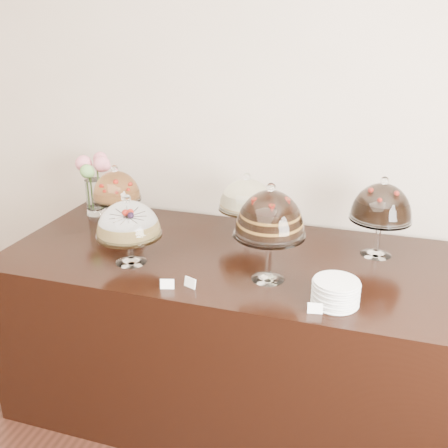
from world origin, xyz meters
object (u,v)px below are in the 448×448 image
(cake_stand_fruit_tart, at_px, (116,188))
(flower_vase, at_px, (94,180))
(cake_stand_sugar_sponge, at_px, (128,222))
(cake_stand_dark_choco, at_px, (382,205))
(cake_stand_cheesecake, at_px, (247,197))
(display_counter, at_px, (227,331))
(cake_stand_choco_layer, at_px, (270,217))
(plate_stack, at_px, (336,292))

(cake_stand_fruit_tart, xyz_separation_m, flower_vase, (-0.20, 0.10, 0.00))
(cake_stand_sugar_sponge, bearing_deg, cake_stand_dark_choco, 21.31)
(flower_vase, bearing_deg, cake_stand_cheesecake, -4.18)
(cake_stand_dark_choco, xyz_separation_m, flower_vase, (-1.62, 0.11, -0.05))
(display_counter, height_order, cake_stand_dark_choco, cake_stand_dark_choco)
(cake_stand_choco_layer, bearing_deg, plate_stack, -22.90)
(cake_stand_cheesecake, xyz_separation_m, flower_vase, (-0.95, 0.07, -0.01))
(cake_stand_fruit_tart, bearing_deg, cake_stand_sugar_sponge, -55.43)
(cake_stand_choco_layer, relative_size, cake_stand_dark_choco, 1.12)
(cake_stand_dark_choco, distance_m, flower_vase, 1.63)
(flower_vase, bearing_deg, cake_stand_fruit_tart, -26.61)
(cake_stand_choco_layer, bearing_deg, display_counter, 142.16)
(display_counter, bearing_deg, cake_stand_cheesecake, 83.18)
(display_counter, xyz_separation_m, flower_vase, (-0.92, 0.32, 0.66))
(display_counter, bearing_deg, cake_stand_choco_layer, -37.84)
(cake_stand_dark_choco, xyz_separation_m, plate_stack, (-0.15, -0.54, -0.21))
(cake_stand_choco_layer, height_order, plate_stack, cake_stand_choco_layer)
(cake_stand_dark_choco, bearing_deg, cake_stand_cheesecake, 176.94)
(cake_stand_dark_choco, height_order, cake_stand_fruit_tart, cake_stand_dark_choco)
(cake_stand_choco_layer, xyz_separation_m, cake_stand_dark_choco, (0.45, 0.41, -0.04))
(cake_stand_cheesecake, relative_size, cake_stand_fruit_tart, 1.03)
(cake_stand_choco_layer, distance_m, plate_stack, 0.41)
(cake_stand_cheesecake, relative_size, cake_stand_dark_choco, 0.88)
(cake_stand_dark_choco, height_order, plate_stack, cake_stand_dark_choco)
(cake_stand_choco_layer, distance_m, cake_stand_dark_choco, 0.61)
(cake_stand_cheesecake, xyz_separation_m, plate_stack, (0.53, -0.58, -0.17))
(flower_vase, bearing_deg, display_counter, -19.26)
(cake_stand_cheesecake, distance_m, plate_stack, 0.80)
(cake_stand_fruit_tart, relative_size, plate_stack, 1.81)
(cake_stand_sugar_sponge, xyz_separation_m, cake_stand_fruit_tart, (-0.30, 0.44, 0.00))
(display_counter, relative_size, flower_vase, 6.10)
(cake_stand_sugar_sponge, height_order, plate_stack, cake_stand_sugar_sponge)
(cake_stand_fruit_tart, height_order, flower_vase, flower_vase)
(cake_stand_cheesecake, xyz_separation_m, cake_stand_fruit_tart, (-0.75, -0.03, -0.02))
(flower_vase, bearing_deg, cake_stand_choco_layer, -23.81)
(cake_stand_choco_layer, height_order, flower_vase, cake_stand_choco_layer)
(cake_stand_sugar_sponge, relative_size, cake_stand_choco_layer, 0.76)
(cake_stand_choco_layer, relative_size, plate_stack, 2.38)
(cake_stand_cheesecake, distance_m, flower_vase, 0.95)
(cake_stand_sugar_sponge, height_order, cake_stand_fruit_tart, same)
(display_counter, distance_m, plate_stack, 0.82)
(cake_stand_choco_layer, distance_m, cake_stand_fruit_tart, 1.06)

